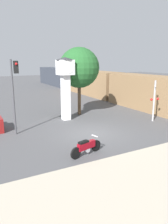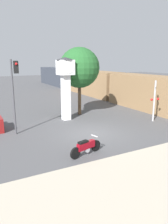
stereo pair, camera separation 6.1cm
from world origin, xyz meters
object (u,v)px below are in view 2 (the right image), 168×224
clock_tower (66,79)px  traffic_light (15,84)px  railroad_crossing_signal (155,99)px  street_tree (79,68)px  freight_train (90,82)px  motorcycle (86,147)px

clock_tower → traffic_light: 4.72m
railroad_crossing_signal → street_tree: bearing=130.8°
freight_train → motorcycle: bearing=-120.5°
clock_tower → railroad_crossing_signal: size_ratio=1.54×
railroad_crossing_signal → motorcycle: bearing=-158.6°
motorcycle → traffic_light: traffic_light is taller
motorcycle → street_tree: street_tree is taller
motorcycle → traffic_light: (-2.43, 5.22, 2.93)m
motorcycle → freight_train: bearing=44.7°
freight_train → traffic_light: 19.10m
traffic_light → clock_tower: bearing=22.0°
motorcycle → railroad_crossing_signal: (8.05, 3.16, 1.38)m
motorcycle → clock_tower: clock_tower is taller
street_tree → motorcycle: bearing=-115.0°
motorcycle → railroad_crossing_signal: 8.76m
motorcycle → street_tree: (3.78, 8.10, 3.78)m
freight_train → traffic_light: bearing=-134.9°
street_tree → traffic_light: bearing=-155.1°
freight_train → railroad_crossing_signal: 15.81m
motorcycle → traffic_light: size_ratio=0.41×
freight_train → clock_tower: bearing=-127.8°
motorcycle → traffic_light: 6.46m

